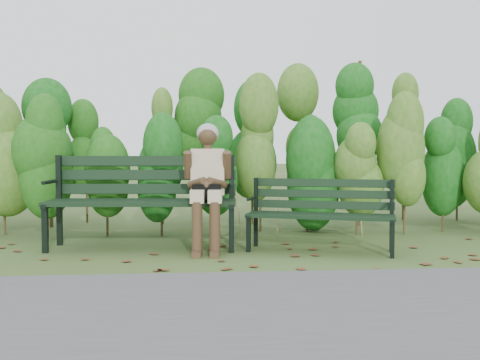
{
  "coord_description": "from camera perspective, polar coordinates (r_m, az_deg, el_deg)",
  "views": [
    {
      "loc": [
        -0.52,
        -5.75,
        1.07
      ],
      "look_at": [
        0.0,
        0.35,
        0.75
      ],
      "focal_mm": 42.0,
      "sensor_mm": 36.0,
      "label": 1
    }
  ],
  "objects": [
    {
      "name": "leaf_litter",
      "position": [
        5.62,
        -2.22,
        -7.94
      ],
      "size": [
        6.03,
        2.28,
        0.01
      ],
      "color": "brown",
      "rests_on": "ground"
    },
    {
      "name": "hedge_band",
      "position": [
        7.63,
        -0.96,
        4.4
      ],
      "size": [
        11.04,
        1.67,
        2.42
      ],
      "color": "#47381E",
      "rests_on": "ground"
    },
    {
      "name": "bench_right",
      "position": [
        6.06,
        8.23,
        -2.88
      ],
      "size": [
        1.62,
        0.96,
        0.77
      ],
      "color": "black",
      "rests_on": "ground"
    },
    {
      "name": "footpath",
      "position": [
        3.74,
        3.39,
        -13.56
      ],
      "size": [
        60.0,
        2.5,
        0.01
      ],
      "primitive_type": "cube",
      "color": "#474749",
      "rests_on": "ground"
    },
    {
      "name": "ground",
      "position": [
        5.87,
        0.29,
        -7.51
      ],
      "size": [
        80.0,
        80.0,
        0.0
      ],
      "primitive_type": "plane",
      "color": "#3F4D20"
    },
    {
      "name": "seated_woman",
      "position": [
        6.0,
        -3.35,
        0.28
      ],
      "size": [
        0.53,
        0.77,
        1.37
      ],
      "color": "beige",
      "rests_on": "ground"
    },
    {
      "name": "bench_left",
      "position": [
        6.29,
        -9.77,
        -1.33
      ],
      "size": [
        2.08,
        0.82,
        1.02
      ],
      "color": "black",
      "rests_on": "ground"
    }
  ]
}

